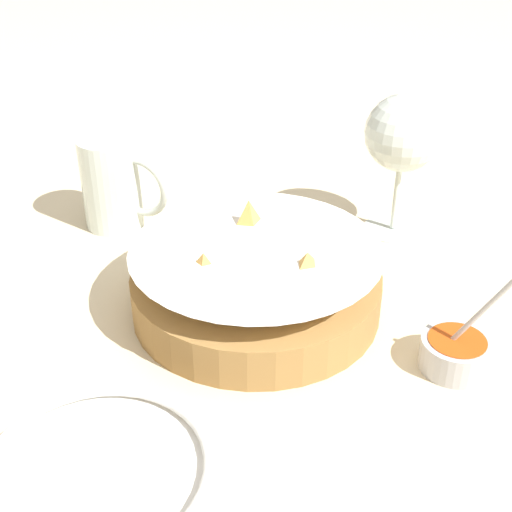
{
  "coord_description": "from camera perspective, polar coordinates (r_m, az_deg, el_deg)",
  "views": [
    {
      "loc": [
        0.26,
        -0.56,
        0.44
      ],
      "look_at": [
        -0.01,
        -0.01,
        0.07
      ],
      "focal_mm": 50.0,
      "sensor_mm": 36.0,
      "label": 1
    }
  ],
  "objects": [
    {
      "name": "wine_glass",
      "position": [
        0.86,
        11.68,
        9.3
      ],
      "size": [
        0.09,
        0.09,
        0.17
      ],
      "color": "silver",
      "rests_on": "ground_plane"
    },
    {
      "name": "ground_plane",
      "position": [
        0.76,
        0.97,
        -3.84
      ],
      "size": [
        4.0,
        4.0,
        0.0
      ],
      "primitive_type": "plane",
      "color": "beige"
    },
    {
      "name": "side_plate",
      "position": [
        0.59,
        -12.65,
        -16.49
      ],
      "size": [
        0.19,
        0.19,
        0.01
      ],
      "color": "white",
      "rests_on": "ground_plane"
    },
    {
      "name": "sauce_cup",
      "position": [
        0.69,
        15.68,
        -7.38
      ],
      "size": [
        0.07,
        0.07,
        0.11
      ],
      "color": "#B7B7BC",
      "rests_on": "ground_plane"
    },
    {
      "name": "food_basket",
      "position": [
        0.73,
        0.05,
        -2.12
      ],
      "size": [
        0.26,
        0.26,
        0.1
      ],
      "color": "olive",
      "rests_on": "ground_plane"
    },
    {
      "name": "beer_mug",
      "position": [
        0.9,
        -11.31,
        5.54
      ],
      "size": [
        0.12,
        0.07,
        0.12
      ],
      "color": "silver",
      "rests_on": "ground_plane"
    }
  ]
}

